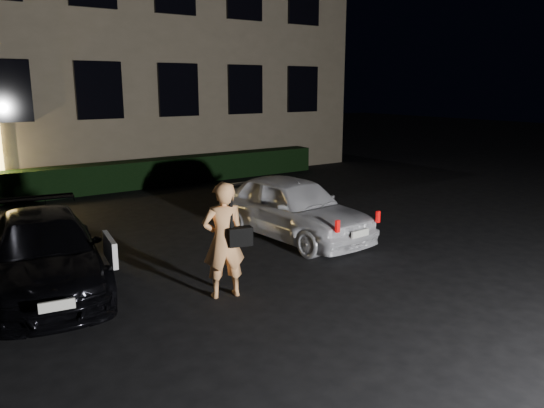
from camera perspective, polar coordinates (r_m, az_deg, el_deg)
ground at (r=8.05m, az=8.41°, el=-10.57°), size 80.00×80.00×0.00m
building at (r=21.12m, az=-22.22°, el=19.52°), size 20.00×8.11×12.00m
hedge at (r=16.84m, az=-17.03°, el=2.78°), size 15.00×0.70×0.85m
sedan at (r=9.08m, az=-23.30°, el=-4.83°), size 2.25×4.26×1.18m
hatch at (r=11.12m, az=2.21°, el=-0.33°), size 1.79×3.95×1.31m
man at (r=7.98m, az=-5.18°, el=-3.87°), size 0.75×0.58×1.78m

